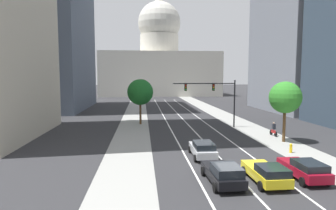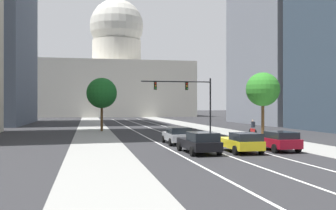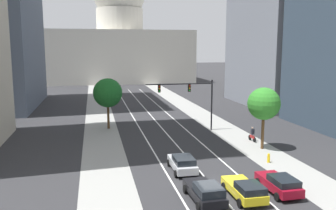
{
  "view_description": "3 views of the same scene",
  "coord_description": "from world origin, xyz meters",
  "px_view_note": "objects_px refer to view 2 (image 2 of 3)",
  "views": [
    {
      "loc": [
        -6.9,
        -20.86,
        7.27
      ],
      "look_at": [
        -2.72,
        26.15,
        2.65
      ],
      "focal_mm": 31.2,
      "sensor_mm": 36.0,
      "label": 1
    },
    {
      "loc": [
        -9.05,
        -28.22,
        3.28
      ],
      "look_at": [
        0.47,
        18.13,
        3.36
      ],
      "focal_mm": 42.29,
      "sensor_mm": 36.0,
      "label": 2
    },
    {
      "loc": [
        -9.05,
        -25.53,
        10.88
      ],
      "look_at": [
        1.31,
        24.39,
        2.84
      ],
      "focal_mm": 38.7,
      "sensor_mm": 36.0,
      "label": 3
    }
  ],
  "objects_px": {
    "car_crimson": "(277,140)",
    "street_tree_near_right": "(263,90)",
    "capitol_building": "(117,76)",
    "car_black": "(200,142)",
    "car_yellow": "(241,142)",
    "street_tree_mid_left": "(102,93)",
    "fire_hydrant": "(269,136)",
    "car_silver": "(178,135)",
    "traffic_signal_mast": "(189,93)",
    "cyclist": "(253,127)"
  },
  "relations": [
    {
      "from": "street_tree_mid_left",
      "to": "street_tree_near_right",
      "type": "height_order",
      "value": "street_tree_mid_left"
    },
    {
      "from": "capitol_building",
      "to": "traffic_signal_mast",
      "type": "distance_m",
      "value": 75.76
    },
    {
      "from": "capitol_building",
      "to": "cyclist",
      "type": "distance_m",
      "value": 83.37
    },
    {
      "from": "capitol_building",
      "to": "car_yellow",
      "type": "height_order",
      "value": "capitol_building"
    },
    {
      "from": "car_silver",
      "to": "car_black",
      "type": "bearing_deg",
      "value": -179.68
    },
    {
      "from": "car_crimson",
      "to": "street_tree_mid_left",
      "type": "xyz_separation_m",
      "value": [
        -11.68,
        25.19,
        4.14
      ]
    },
    {
      "from": "car_black",
      "to": "fire_hydrant",
      "type": "xyz_separation_m",
      "value": [
        8.71,
        7.44,
        -0.31
      ]
    },
    {
      "from": "fire_hydrant",
      "to": "street_tree_near_right",
      "type": "relative_size",
      "value": 0.14
    },
    {
      "from": "cyclist",
      "to": "street_tree_near_right",
      "type": "distance_m",
      "value": 5.18
    },
    {
      "from": "fire_hydrant",
      "to": "street_tree_mid_left",
      "type": "bearing_deg",
      "value": 128.39
    },
    {
      "from": "car_crimson",
      "to": "car_yellow",
      "type": "relative_size",
      "value": 0.98
    },
    {
      "from": "car_silver",
      "to": "cyclist",
      "type": "xyz_separation_m",
      "value": [
        10.61,
        8.59,
        0.07
      ]
    },
    {
      "from": "car_yellow",
      "to": "car_black",
      "type": "distance_m",
      "value": 2.99
    },
    {
      "from": "car_crimson",
      "to": "car_silver",
      "type": "height_order",
      "value": "car_silver"
    },
    {
      "from": "car_crimson",
      "to": "fire_hydrant",
      "type": "height_order",
      "value": "car_crimson"
    },
    {
      "from": "street_tree_mid_left",
      "to": "street_tree_near_right",
      "type": "xyz_separation_m",
      "value": [
        15.99,
        -13.56,
        0.05
      ]
    },
    {
      "from": "car_yellow",
      "to": "car_black",
      "type": "relative_size",
      "value": 0.96
    },
    {
      "from": "car_silver",
      "to": "traffic_signal_mast",
      "type": "relative_size",
      "value": 0.5
    },
    {
      "from": "capitol_building",
      "to": "car_black",
      "type": "distance_m",
      "value": 97.97
    },
    {
      "from": "car_crimson",
      "to": "capitol_building",
      "type": "bearing_deg",
      "value": 1.85
    },
    {
      "from": "car_silver",
      "to": "street_tree_near_right",
      "type": "xyz_separation_m",
      "value": [
        10.32,
        5.44,
        4.17
      ]
    },
    {
      "from": "capitol_building",
      "to": "car_silver",
      "type": "bearing_deg",
      "value": -90.95
    },
    {
      "from": "traffic_signal_mast",
      "to": "street_tree_near_right",
      "type": "xyz_separation_m",
      "value": [
        5.36,
        -9.89,
        0.03
      ]
    },
    {
      "from": "car_yellow",
      "to": "cyclist",
      "type": "distance_m",
      "value": 17.07
    },
    {
      "from": "capitol_building",
      "to": "car_crimson",
      "type": "xyz_separation_m",
      "value": [
        4.5,
        -96.8,
        -11.88
      ]
    },
    {
      "from": "car_silver",
      "to": "street_tree_near_right",
      "type": "bearing_deg",
      "value": -61.96
    },
    {
      "from": "traffic_signal_mast",
      "to": "cyclist",
      "type": "height_order",
      "value": "traffic_signal_mast"
    },
    {
      "from": "car_crimson",
      "to": "car_yellow",
      "type": "distance_m",
      "value": 3.04
    },
    {
      "from": "street_tree_near_right",
      "to": "street_tree_mid_left",
      "type": "bearing_deg",
      "value": 139.71
    },
    {
      "from": "car_yellow",
      "to": "fire_hydrant",
      "type": "distance_m",
      "value": 9.46
    },
    {
      "from": "capitol_building",
      "to": "car_yellow",
      "type": "distance_m",
      "value": 98.05
    },
    {
      "from": "car_crimson",
      "to": "cyclist",
      "type": "relative_size",
      "value": 2.57
    },
    {
      "from": "car_crimson",
      "to": "street_tree_near_right",
      "type": "bearing_deg",
      "value": -21.17
    },
    {
      "from": "car_black",
      "to": "traffic_signal_mast",
      "type": "distance_m",
      "value": 22.88
    },
    {
      "from": "car_crimson",
      "to": "fire_hydrant",
      "type": "bearing_deg",
      "value": -22.0
    },
    {
      "from": "capitol_building",
      "to": "traffic_signal_mast",
      "type": "relative_size",
      "value": 4.99
    },
    {
      "from": "capitol_building",
      "to": "traffic_signal_mast",
      "type": "height_order",
      "value": "capitol_building"
    },
    {
      "from": "traffic_signal_mast",
      "to": "street_tree_near_right",
      "type": "bearing_deg",
      "value": -61.53
    },
    {
      "from": "street_tree_mid_left",
      "to": "street_tree_near_right",
      "type": "distance_m",
      "value": 20.97
    },
    {
      "from": "capitol_building",
      "to": "traffic_signal_mast",
      "type": "bearing_deg",
      "value": -87.37
    },
    {
      "from": "car_silver",
      "to": "fire_hydrant",
      "type": "bearing_deg",
      "value": -84.34
    },
    {
      "from": "car_black",
      "to": "car_crimson",
      "type": "bearing_deg",
      "value": -87.87
    },
    {
      "from": "street_tree_near_right",
      "to": "car_silver",
      "type": "bearing_deg",
      "value": -152.19
    },
    {
      "from": "cyclist",
      "to": "street_tree_mid_left",
      "type": "distance_m",
      "value": 19.75
    },
    {
      "from": "capitol_building",
      "to": "cyclist",
      "type": "xyz_separation_m",
      "value": [
        9.11,
        -82.03,
        -11.79
      ]
    },
    {
      "from": "car_crimson",
      "to": "street_tree_near_right",
      "type": "distance_m",
      "value": 13.09
    },
    {
      "from": "car_crimson",
      "to": "car_black",
      "type": "xyz_separation_m",
      "value": [
        -5.99,
        -0.43,
        0.01
      ]
    },
    {
      "from": "car_yellow",
      "to": "car_silver",
      "type": "distance_m",
      "value": 7.34
    },
    {
      "from": "street_tree_near_right",
      "to": "capitol_building",
      "type": "bearing_deg",
      "value": 95.91
    },
    {
      "from": "capitol_building",
      "to": "cyclist",
      "type": "bearing_deg",
      "value": -83.66
    }
  ]
}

